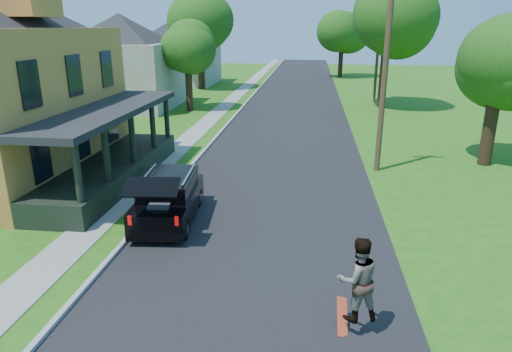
# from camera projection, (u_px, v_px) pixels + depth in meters

# --- Properties ---
(ground) EXTENTS (140.00, 140.00, 0.00)m
(ground) POSITION_uv_depth(u_px,v_px,m) (255.00, 259.00, 12.92)
(ground) COLOR #1A5F13
(ground) RESTS_ON ground
(street) EXTENTS (8.00, 120.00, 0.02)m
(street) POSITION_uv_depth(u_px,v_px,m) (290.00, 120.00, 31.78)
(street) COLOR black
(street) RESTS_ON ground
(curb) EXTENTS (0.15, 120.00, 0.12)m
(curb) POSITION_uv_depth(u_px,v_px,m) (233.00, 119.00, 32.24)
(curb) COLOR #999994
(curb) RESTS_ON ground
(sidewalk) EXTENTS (1.30, 120.00, 0.03)m
(sidewalk) POSITION_uv_depth(u_px,v_px,m) (211.00, 119.00, 32.41)
(sidewalk) COLOR gray
(sidewalk) RESTS_ON ground
(front_walk) EXTENTS (6.50, 1.20, 0.03)m
(front_walk) POSITION_uv_depth(u_px,v_px,m) (54.00, 179.00, 19.65)
(front_walk) COLOR gray
(front_walk) RESTS_ON ground
(neighbor_house_mid) EXTENTS (12.78, 12.78, 8.30)m
(neighbor_house_mid) POSITION_uv_depth(u_px,v_px,m) (122.00, 54.00, 35.77)
(neighbor_house_mid) COLOR #A6A593
(neighbor_house_mid) RESTS_ON ground
(neighbor_house_far) EXTENTS (12.78, 12.78, 8.30)m
(neighbor_house_far) POSITION_uv_depth(u_px,v_px,m) (179.00, 45.00, 50.85)
(neighbor_house_far) COLOR #A6A593
(neighbor_house_far) RESTS_ON ground
(black_suv) EXTENTS (2.06, 4.60, 2.09)m
(black_suv) POSITION_uv_depth(u_px,v_px,m) (169.00, 198.00, 15.21)
(black_suv) COLOR black
(black_suv) RESTS_ON ground
(skateboarder) EXTENTS (1.07, 0.93, 1.86)m
(skateboarder) POSITION_uv_depth(u_px,v_px,m) (358.00, 279.00, 9.40)
(skateboarder) COLOR black
(skateboarder) RESTS_ON ground
(skateboard) EXTENTS (0.24, 0.78, 0.64)m
(skateboard) POSITION_uv_depth(u_px,v_px,m) (342.00, 318.00, 9.90)
(skateboard) COLOR #B22E0F
(skateboard) RESTS_ON ground
(tree_left_mid) EXTENTS (5.44, 5.13, 7.35)m
(tree_left_mid) POSITION_uv_depth(u_px,v_px,m) (187.00, 44.00, 33.94)
(tree_left_mid) COLOR black
(tree_left_mid) RESTS_ON ground
(tree_left_far) EXTENTS (6.74, 6.76, 10.11)m
(tree_left_far) POSITION_uv_depth(u_px,v_px,m) (199.00, 20.00, 45.88)
(tree_left_far) COLOR black
(tree_left_far) RESTS_ON ground
(tree_right_near) EXTENTS (6.14, 5.71, 7.74)m
(tree_right_near) POSITION_uv_depth(u_px,v_px,m) (500.00, 53.00, 20.15)
(tree_right_near) COLOR black
(tree_right_near) RESTS_ON ground
(tree_right_mid) EXTENTS (7.01, 7.05, 10.45)m
(tree_right_mid) POSITION_uv_depth(u_px,v_px,m) (388.00, 16.00, 34.84)
(tree_right_mid) COLOR black
(tree_right_mid) RESTS_ON ground
(tree_right_far) EXTENTS (7.09, 6.89, 8.80)m
(tree_right_far) POSITION_uv_depth(u_px,v_px,m) (342.00, 32.00, 57.19)
(tree_right_far) COLOR black
(tree_right_far) RESTS_ON ground
(utility_pole_near) EXTENTS (1.56, 0.26, 8.62)m
(utility_pole_near) POSITION_uv_depth(u_px,v_px,m) (385.00, 71.00, 19.45)
(utility_pole_near) COLOR #402D1D
(utility_pole_near) RESTS_ON ground
(utility_pole_far) EXTENTS (1.50, 0.37, 7.47)m
(utility_pole_far) POSITION_uv_depth(u_px,v_px,m) (377.00, 55.00, 39.57)
(utility_pole_far) COLOR #402D1D
(utility_pole_far) RESTS_ON ground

